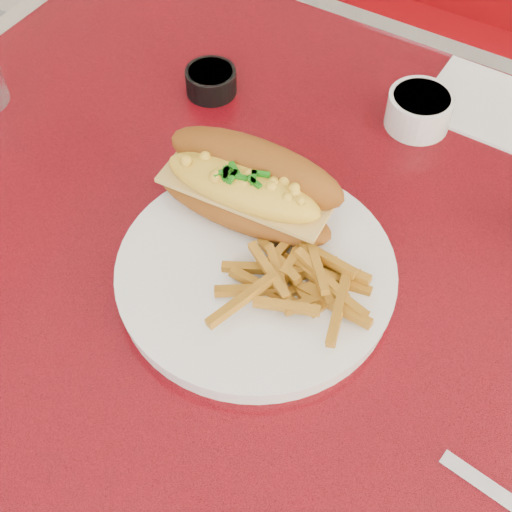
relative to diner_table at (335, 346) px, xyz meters
The scene contains 10 objects.
ground 0.61m from the diner_table, ahead, with size 8.00×8.00×0.00m, color beige.
diner_table is the anchor object (origin of this frame).
booth_bench_far 0.87m from the diner_table, 90.00° to the left, with size 1.20×0.51×0.90m.
dinner_plate 0.20m from the diner_table, 139.79° to the right, with size 0.29×0.29×0.02m.
mac_hoagie 0.25m from the diner_table, behind, with size 0.21×0.11×0.09m.
fries_pile 0.21m from the diner_table, 118.65° to the right, with size 0.12×0.11×0.03m, color orange, non-canonical shape.
fork 0.19m from the diner_table, 100.42° to the right, with size 0.05×0.16×0.00m.
gravy_ramekin 0.30m from the diner_table, 97.09° to the left, with size 0.10×0.10×0.04m.
sauce_cup_left 0.36m from the diner_table, 150.21° to the left, with size 0.08×0.08×0.03m.
paper_napkin 0.36m from the diner_table, 85.44° to the left, with size 0.13×0.13×0.00m, color white.
Camera 1 is at (0.14, -0.42, 1.36)m, focal length 50.00 mm.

